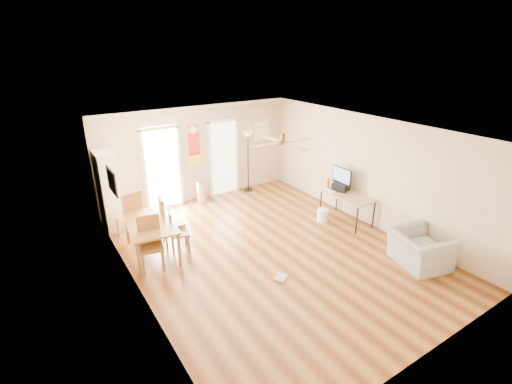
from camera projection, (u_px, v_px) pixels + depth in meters
floor at (271, 251)px, 7.87m from camera, size 7.00×7.00×0.00m
ceiling at (273, 130)px, 6.90m from camera, size 5.50×7.00×0.00m
wall_back at (199, 154)px, 10.11m from camera, size 5.50×0.04×2.60m
wall_front at (432, 283)px, 4.66m from camera, size 5.50×0.04×2.60m
wall_left at (134, 229)px, 6.00m from camera, size 0.04×7.00×2.60m
wall_right at (367, 171)px, 8.77m from camera, size 0.04×7.00×2.60m
crown_molding at (273, 132)px, 6.91m from camera, size 5.50×7.00×0.08m
kitchen_doorway at (163, 169)px, 9.66m from camera, size 0.90×0.10×2.10m
bathroom_doorway at (223, 158)px, 10.57m from camera, size 0.80×0.10×2.10m
wall_decal at (194, 146)px, 9.94m from camera, size 0.46×0.03×1.10m
ac_grille at (261, 130)px, 10.97m from camera, size 0.50×0.04×0.60m
framed_poster at (112, 181)px, 6.95m from camera, size 0.04×0.66×0.48m
ceiling_fan at (283, 142)px, 6.73m from camera, size 1.24×1.24×0.20m
bookshelf at (108, 190)px, 8.59m from camera, size 0.40×0.85×1.86m
dining_table at (152, 238)px, 7.62m from camera, size 1.04×1.58×0.75m
dining_chair_right_a at (173, 220)px, 7.98m from camera, size 0.52×0.52×1.11m
dining_chair_right_b at (180, 231)px, 7.73m from camera, size 0.47×0.47×0.93m
dining_chair_near at (151, 244)px, 7.08m from camera, size 0.52×0.52×1.06m
dining_chair_far at (129, 215)px, 8.22m from camera, size 0.58×0.58×1.13m
trash_can at (201, 191)px, 10.19m from camera, size 0.29×0.29×0.62m
torchiere_lamp at (248, 162)px, 10.78m from camera, size 0.39×0.39×1.79m
computer_desk at (346, 208)px, 9.08m from camera, size 0.65×1.30×0.70m
imac at (341, 179)px, 9.15m from camera, size 0.09×0.63×0.58m
keyboard at (329, 190)px, 9.22m from camera, size 0.13×0.38×0.01m
printer at (341, 187)px, 9.20m from camera, size 0.41×0.45×0.19m
orange_bottle at (328, 183)px, 9.34m from camera, size 0.09×0.09×0.25m
wastebasket_a at (323, 215)px, 9.14m from camera, size 0.35×0.35×0.32m
floor_cloth at (281, 277)px, 6.94m from camera, size 0.32×0.30×0.04m
armchair at (419, 249)px, 7.27m from camera, size 1.19×1.28×0.70m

